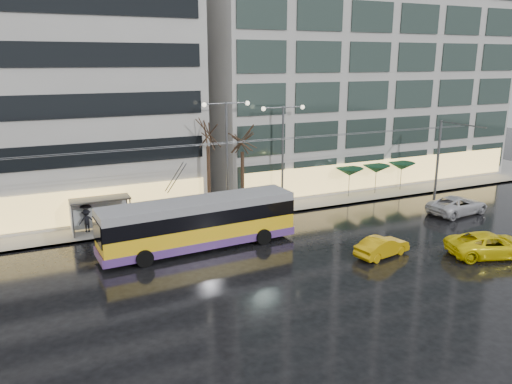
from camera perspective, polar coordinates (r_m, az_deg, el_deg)
ground at (r=30.93m, az=0.73°, el=-8.57°), size 140.00×140.00×0.00m
sidewalk at (r=43.83m, az=-4.77°, el=-1.38°), size 80.00×10.00×0.15m
kerb at (r=39.41m, az=-2.30°, el=-3.22°), size 80.00×0.10×0.15m
building_right at (r=54.46m, az=10.63°, el=14.99°), size 32.00×14.00×25.00m
trolleybus at (r=33.53m, az=-6.52°, el=-3.74°), size 13.35×5.37×6.13m
catenary at (r=36.95m, az=-3.13°, el=2.26°), size 42.24×5.12×7.00m
bus_shelter at (r=37.94m, az=-17.96°, el=-1.69°), size 4.20×1.60×2.51m
street_lamp_near at (r=39.60m, az=-3.36°, el=5.67°), size 3.96×0.36×9.03m
street_lamp_far at (r=41.70m, az=3.09°, el=5.76°), size 3.96×0.36×8.53m
tree_a at (r=39.11m, az=-5.55°, el=7.14°), size 3.20×3.20×8.40m
tree_b at (r=40.47m, az=-1.59°, el=6.47°), size 3.20×3.20×7.70m
parasol_a at (r=46.10m, az=10.64°, el=2.27°), size 2.50×2.50×2.65m
parasol_b at (r=47.87m, az=13.59°, el=2.57°), size 2.50×2.50×2.65m
parasol_c at (r=49.76m, az=16.31°, el=2.84°), size 2.50×2.50×2.65m
taxi_b at (r=33.34m, az=14.21°, el=-6.06°), size 4.14×2.12×1.30m
taxi_c at (r=35.63m, az=25.24°, el=-5.49°), size 6.08×4.22×1.54m
sedan_silver at (r=44.21m, az=22.04°, el=-1.39°), size 5.62×2.97×1.51m
pedestrian_a at (r=37.07m, az=-14.67°, el=-2.41°), size 1.10×1.12×2.19m
pedestrian_b at (r=39.43m, az=-14.47°, el=-2.36°), size 0.93×0.83×1.58m
pedestrian_c at (r=38.23m, az=-18.82°, el=-2.74°), size 1.13×0.85×2.11m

